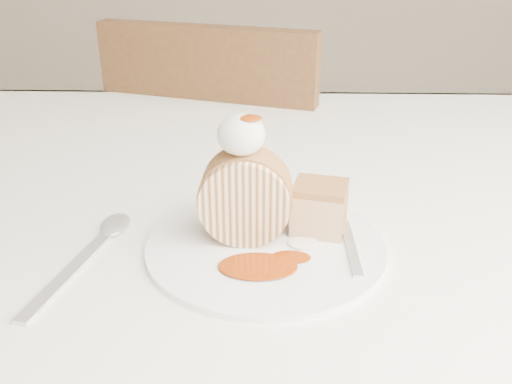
{
  "coord_description": "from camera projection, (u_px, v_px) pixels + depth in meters",
  "views": [
    {
      "loc": [
        -0.06,
        -0.42,
        1.05
      ],
      "look_at": [
        -0.07,
        0.08,
        0.81
      ],
      "focal_mm": 40.0,
      "sensor_mm": 36.0,
      "label": 1
    }
  ],
  "objects": [
    {
      "name": "whipped_cream",
      "position": [
        241.0,
        134.0,
        0.54
      ],
      "size": [
        0.05,
        0.05,
        0.04
      ],
      "primitive_type": "ellipsoid",
      "color": "white",
      "rests_on": "roulade_slice"
    },
    {
      "name": "cake_chunk",
      "position": [
        319.0,
        210.0,
        0.59
      ],
      "size": [
        0.06,
        0.06,
        0.04
      ],
      "primitive_type": "cube",
      "rotation": [
        0.0,
        0.0,
        -0.22
      ],
      "color": "#AB7841",
      "rests_on": "plate"
    },
    {
      "name": "chair_far",
      "position": [
        230.0,
        195.0,
        1.25
      ],
      "size": [
        0.52,
        0.52,
        0.88
      ],
      "rotation": [
        0.0,
        0.0,
        2.85
      ],
      "color": "brown",
      "rests_on": "ground"
    },
    {
      "name": "roulade_slice",
      "position": [
        245.0,
        197.0,
        0.56
      ],
      "size": [
        0.09,
        0.05,
        0.09
      ],
      "primitive_type": "cylinder",
      "rotation": [
        1.57,
        0.0,
        -0.03
      ],
      "color": "#FFDEB1",
      "rests_on": "plate"
    },
    {
      "name": "fork",
      "position": [
        351.0,
        248.0,
        0.56
      ],
      "size": [
        0.02,
        0.14,
        0.0
      ],
      "primitive_type": "cube",
      "rotation": [
        0.0,
        0.0,
        0.01
      ],
      "color": "silver",
      "rests_on": "plate"
    },
    {
      "name": "spoon",
      "position": [
        68.0,
        275.0,
        0.53
      ],
      "size": [
        0.07,
        0.18,
        0.0
      ],
      "primitive_type": "cube",
      "rotation": [
        0.0,
        0.0,
        -0.22
      ],
      "color": "silver",
      "rests_on": "table"
    },
    {
      "name": "caramel_drizzle",
      "position": [
        250.0,
        113.0,
        0.52
      ],
      "size": [
        0.02,
        0.02,
        0.01
      ],
      "primitive_type": "ellipsoid",
      "color": "#8B2E05",
      "rests_on": "whipped_cream"
    },
    {
      "name": "caramel_pool",
      "position": [
        258.0,
        266.0,
        0.53
      ],
      "size": [
        0.08,
        0.06,
        0.0
      ],
      "primitive_type": null,
      "rotation": [
        0.0,
        0.0,
        -0.22
      ],
      "color": "#8B2E05",
      "rests_on": "plate"
    },
    {
      "name": "table",
      "position": [
        312.0,
        257.0,
        0.73
      ],
      "size": [
        1.4,
        0.9,
        0.75
      ],
      "color": "white",
      "rests_on": "ground"
    },
    {
      "name": "plate",
      "position": [
        266.0,
        245.0,
        0.57
      ],
      "size": [
        0.29,
        0.29,
        0.01
      ],
      "primitive_type": "cylinder",
      "rotation": [
        0.0,
        0.0,
        -0.22
      ],
      "color": "white",
      "rests_on": "table"
    }
  ]
}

